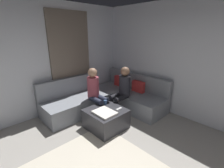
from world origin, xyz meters
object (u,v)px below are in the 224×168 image
object	(u,v)px
person_on_couch_back	(122,89)
person_on_couch_side	(96,91)
ottoman	(106,119)
coffee_mug	(105,102)
game_remote	(119,109)
sectional_couch	(107,98)

from	to	relation	value
person_on_couch_back	person_on_couch_side	world-z (taller)	same
person_on_couch_side	person_on_couch_back	bearing A→B (deg)	148.09
ottoman	coffee_mug	distance (m)	0.38
person_on_couch_back	person_on_couch_side	size ratio (longest dim) A/B	1.00
game_remote	person_on_couch_back	distance (m)	0.66
ottoman	person_on_couch_back	distance (m)	0.87
coffee_mug	person_on_couch_back	bearing A→B (deg)	87.88
coffee_mug	game_remote	world-z (taller)	coffee_mug
sectional_couch	game_remote	size ratio (longest dim) A/B	17.00
sectional_couch	ottoman	xyz separation A→B (m)	(0.69, -0.66, -0.07)
ottoman	person_on_couch_back	size ratio (longest dim) A/B	0.63
coffee_mug	person_on_couch_side	world-z (taller)	person_on_couch_side
ottoman	person_on_couch_side	bearing A→B (deg)	163.05
sectional_couch	ottoman	size ratio (longest dim) A/B	3.36
coffee_mug	person_on_couch_back	xyz separation A→B (m)	(0.02, 0.53, 0.19)
coffee_mug	person_on_couch_back	distance (m)	0.57
ottoman	person_on_couch_side	size ratio (longest dim) A/B	0.63
sectional_couch	coffee_mug	distance (m)	0.70
coffee_mug	game_remote	size ratio (longest dim) A/B	0.63
sectional_couch	person_on_couch_side	world-z (taller)	person_on_couch_side
ottoman	person_on_couch_back	bearing A→B (deg)	105.65
sectional_couch	person_on_couch_back	bearing A→B (deg)	6.41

